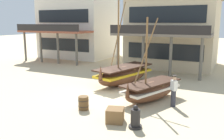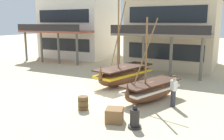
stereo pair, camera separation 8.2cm
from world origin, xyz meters
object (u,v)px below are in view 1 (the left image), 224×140
capstan_winch (135,119)px  fishing_boat_centre_large (124,74)px  wooden_barrel (83,103)px  cargo_crate (115,115)px  harbor_building_annex (79,17)px  harbor_building_main (173,32)px  fisherman_by_hull (174,91)px  fishing_boat_near_left (151,90)px

capstan_winch → fishing_boat_centre_large: bearing=118.2°
wooden_barrel → cargo_crate: size_ratio=0.93×
harbor_building_annex → fishing_boat_centre_large: bearing=-43.8°
capstan_winch → harbor_building_main: bearing=97.9°
fisherman_by_hull → harbor_building_main: harbor_building_main is taller
harbor_building_annex → capstan_winch: bearing=-49.6°
fisherman_by_hull → harbor_building_main: size_ratio=0.18×
harbor_building_main → harbor_building_annex: bearing=174.3°
fishing_boat_centre_large → cargo_crate: size_ratio=7.77×
fisherman_by_hull → cargo_crate: fisherman_by_hull is taller
wooden_barrel → harbor_building_main: harbor_building_main is taller
fishing_boat_centre_large → fishing_boat_near_left: bearing=-42.3°
fishing_boat_near_left → capstan_winch: fishing_boat_near_left is taller
wooden_barrel → harbor_building_annex: 20.16m
wooden_barrel → capstan_winch: bearing=-14.6°
fishing_boat_centre_large → capstan_winch: fishing_boat_centre_large is taller
fishing_boat_near_left → fishing_boat_centre_large: size_ratio=0.79×
fisherman_by_hull → wooden_barrel: (-3.96, -2.54, -0.48)m
fishing_boat_near_left → capstan_winch: 3.84m
fishing_boat_centre_large → capstan_winch: 7.27m
harbor_building_annex → fishing_boat_near_left: bearing=-43.5°
wooden_barrel → harbor_building_annex: harbor_building_annex is taller
fishing_boat_near_left → capstan_winch: (0.57, -3.79, -0.20)m
fishing_boat_near_left → wooden_barrel: fishing_boat_near_left is taller
capstan_winch → harbor_building_main: size_ratio=0.10×
fishing_boat_near_left → fisherman_by_hull: bearing=-17.2°
fishing_boat_centre_large → harbor_building_main: bearing=82.3°
harbor_building_main → wooden_barrel: bearing=-93.7°
fishing_boat_centre_large → fisherman_by_hull: size_ratio=3.47×
fishing_boat_centre_large → fisherman_by_hull: fishing_boat_centre_large is taller
fishing_boat_centre_large → fisherman_by_hull: 5.22m
fishing_boat_near_left → fisherman_by_hull: (1.38, -0.43, 0.23)m
capstan_winch → harbor_building_annex: size_ratio=0.10×
fisherman_by_hull → wooden_barrel: fisherman_by_hull is taller
fishing_boat_near_left → cargo_crate: size_ratio=6.16×
capstan_winch → fisherman_by_hull: bearing=76.5°
capstan_winch → wooden_barrel: (-3.15, 0.82, -0.05)m
capstan_winch → cargo_crate: capstan_winch is taller
fisherman_by_hull → harbor_building_annex: 20.78m
fisherman_by_hull → harbor_building_annex: size_ratio=0.17×
fishing_boat_near_left → fishing_boat_centre_large: fishing_boat_centre_large is taller
fishing_boat_centre_large → capstan_winch: (3.44, -6.40, -0.32)m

